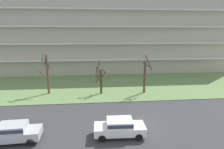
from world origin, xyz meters
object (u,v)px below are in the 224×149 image
object	(u,v)px
tree_left	(100,79)
sedan_white_near_left	(120,127)
tree_center	(145,75)
sedan_silver_center_left	(13,132)
tree_far_left	(47,73)

from	to	relation	value
tree_left	sedan_white_near_left	distance (m)	11.95
tree_center	sedan_silver_center_left	bearing A→B (deg)	-141.11
tree_far_left	sedan_white_near_left	bearing A→B (deg)	-54.45
tree_left	sedan_white_near_left	size ratio (longest dim) A/B	1.08
sedan_white_near_left	tree_left	bearing A→B (deg)	97.76
tree_left	sedan_silver_center_left	size ratio (longest dim) A/B	1.07
tree_far_left	tree_center	size ratio (longest dim) A/B	1.03
tree_left	tree_center	distance (m)	6.57
sedan_silver_center_left	tree_far_left	bearing A→B (deg)	87.12
tree_far_left	tree_center	distance (m)	14.25
tree_left	tree_center	size ratio (longest dim) A/B	0.82
tree_far_left	tree_center	xyz separation A→B (m)	(14.21, -0.97, -0.36)
tree_far_left	sedan_silver_center_left	bearing A→B (deg)	-89.98
tree_center	sedan_silver_center_left	size ratio (longest dim) A/B	1.30
tree_far_left	tree_left	xyz separation A→B (m)	(7.67, -0.62, -0.87)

